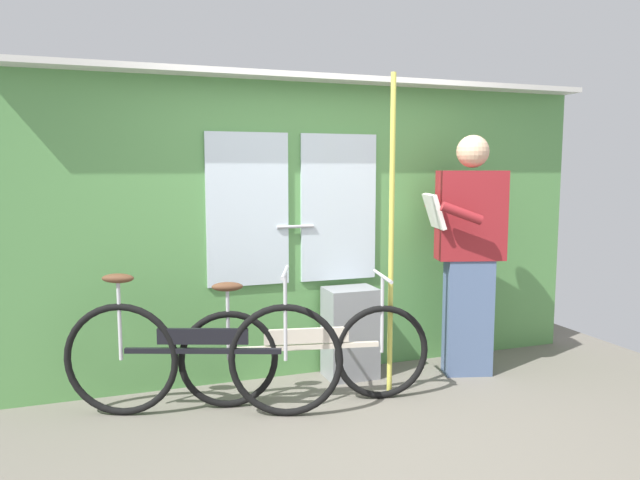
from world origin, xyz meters
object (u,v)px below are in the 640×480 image
object	(u,v)px
handrail_pole	(391,238)
passenger_reading_newspaper	(469,250)
bicycle_near_door	(202,356)
trash_bin_by_wall	(350,333)
bicycle_leaning_behind	(305,352)

from	to	relation	value
handrail_pole	passenger_reading_newspaper	bearing A→B (deg)	14.96
bicycle_near_door	trash_bin_by_wall	distance (m)	1.21
bicycle_leaning_behind	handrail_pole	distance (m)	0.95
trash_bin_by_wall	bicycle_near_door	bearing A→B (deg)	-163.00
passenger_reading_newspaper	handrail_pole	distance (m)	0.78
bicycle_leaning_behind	passenger_reading_newspaper	size ratio (longest dim) A/B	0.92
bicycle_near_door	bicycle_leaning_behind	bearing A→B (deg)	18.72
bicycle_near_door	handrail_pole	distance (m)	1.46
bicycle_leaning_behind	trash_bin_by_wall	distance (m)	0.61
bicycle_near_door	passenger_reading_newspaper	world-z (taller)	passenger_reading_newspaper
trash_bin_by_wall	bicycle_leaning_behind	bearing A→B (deg)	-142.13
bicycle_leaning_behind	passenger_reading_newspaper	xyz separation A→B (m)	(1.34, 0.14, 0.61)
trash_bin_by_wall	handrail_pole	size ratio (longest dim) A/B	0.31
bicycle_near_door	handrail_pole	world-z (taller)	handrail_pole
trash_bin_by_wall	handrail_pole	bearing A→B (deg)	-75.10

